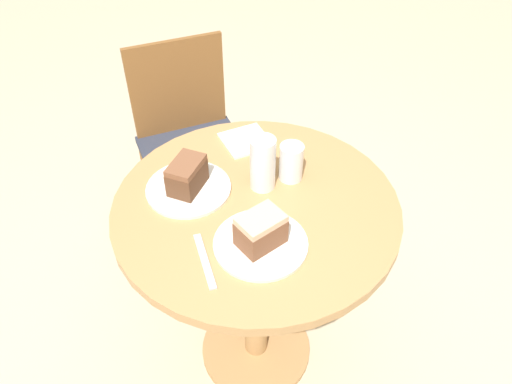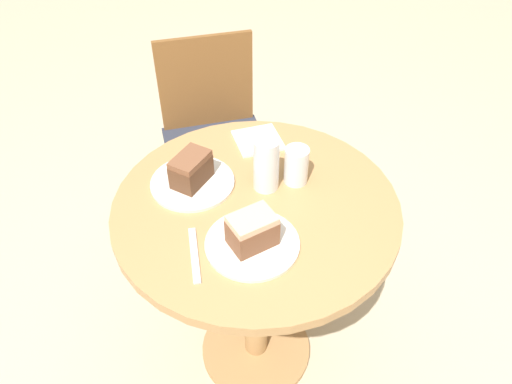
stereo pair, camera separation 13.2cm
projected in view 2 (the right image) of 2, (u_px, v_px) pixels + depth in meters
ground_plane at (256, 349)px, 1.86m from camera, size 8.00×8.00×0.00m
table at (256, 248)px, 1.47m from camera, size 0.78×0.78×0.76m
chair at (215, 140)px, 2.08m from camera, size 0.47×0.49×0.83m
plate_near at (252, 244)px, 1.23m from camera, size 0.24×0.24×0.01m
plate_far at (193, 183)px, 1.40m from camera, size 0.24×0.24×0.01m
cake_slice_near at (252, 230)px, 1.20m from camera, size 0.12×0.09×0.09m
cake_slice_far at (191, 169)px, 1.37m from camera, size 0.13×0.13×0.09m
glass_lemonade at (266, 166)px, 1.35m from camera, size 0.07×0.07×0.16m
glass_water at (296, 167)px, 1.38m from camera, size 0.07×0.07×0.11m
napkin_stack at (258, 140)px, 1.55m from camera, size 0.15×0.15×0.01m
fork at (194, 255)px, 1.21m from camera, size 0.06×0.18×0.00m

